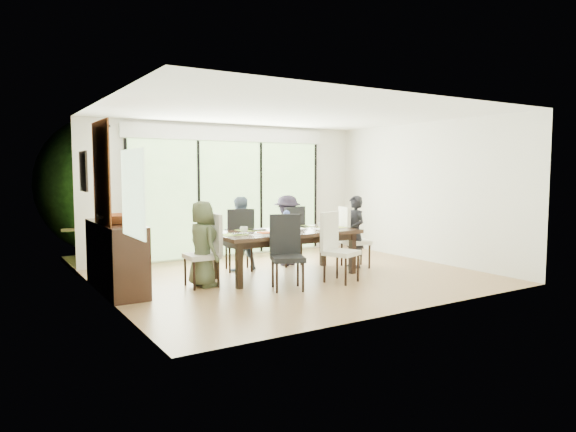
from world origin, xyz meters
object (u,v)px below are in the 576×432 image
chair_near_right (341,247)px  person_right_end (355,232)px  person_left_end (203,244)px  chair_left_end (201,250)px  chair_near_left (288,252)px  chair_right_end (356,237)px  table_top (286,233)px  chair_far_left (239,239)px  vase (287,227)px  person_far_right (287,230)px  cup_b (296,228)px  cup_a (244,230)px  laptop (243,234)px  cup_c (321,225)px  bowl (117,219)px  chair_far_right (287,235)px  person_far_left (239,234)px  sideboard (116,257)px

chair_near_right → person_right_end: size_ratio=0.85×
person_left_end → chair_left_end: bearing=83.4°
chair_near_left → chair_left_end: bearing=160.5°
chair_right_end → chair_near_left: size_ratio=1.00×
table_top → chair_far_left: size_ratio=2.18×
chair_left_end → vase: 1.57m
person_far_right → cup_b: bearing=54.7°
chair_near_left → chair_near_right: size_ratio=1.00×
chair_near_right → cup_a: chair_near_right is taller
chair_left_end → laptop: 0.69m
cup_b → cup_c: cup_c is taller
vase → laptop: size_ratio=0.36×
table_top → laptop: size_ratio=7.27×
person_right_end → bowl: person_right_end is taller
table_top → cup_b: 0.20m
bowl → chair_far_left: bearing=13.8°
chair_near_right → bowl: (-3.17, 1.17, 0.51)m
person_left_end → cup_b: person_left_end is taller
laptop → cup_c: 1.66m
chair_far_left → vase: chair_far_left is taller
chair_near_right → chair_far_right: bearing=66.7°
person_right_end → person_far_left: (-1.93, 0.83, 0.00)m
chair_far_right → bowl: bearing=-0.2°
sideboard → bowl: bowl is taller
cup_c → chair_far_left: bearing=149.0°
cup_a → cup_c: (1.50, -0.05, 0.00)m
chair_far_right → chair_left_end: bearing=12.7°
person_left_end → laptop: (0.63, -0.10, 0.12)m
chair_near_left → cup_b: 1.04m
table_top → bowl: bowl is taller
cup_a → sideboard: size_ratio=0.07×
chair_near_right → person_left_end: bearing=134.7°
chair_far_left → person_left_end: size_ratio=0.85×
laptop → cup_c: cup_c is taller
person_far_left → person_far_right: same height
person_far_left → vase: size_ratio=10.75×
person_left_end → cup_c: bearing=-94.1°
chair_far_right → cup_b: size_ratio=11.00×
chair_near_right → cup_c: 1.05m
person_left_end → vase: size_ratio=10.75×
chair_far_right → sideboard: size_ratio=0.62×
table_top → chair_far_right: size_ratio=2.18×
laptop → chair_left_end: bearing=167.3°
chair_left_end → laptop: size_ratio=3.33×
chair_right_end → person_far_right: 1.27m
chair_far_left → chair_near_right: same height
chair_far_right → person_far_right: person_far_right is taller
chair_near_left → sideboard: bearing=171.1°
chair_far_left → chair_near_right: bearing=135.2°
chair_near_right → laptop: 1.57m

